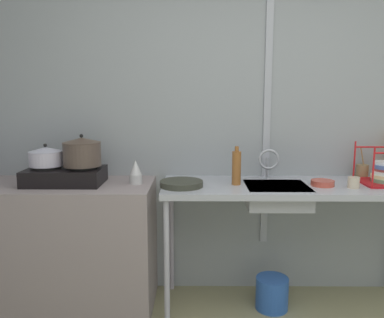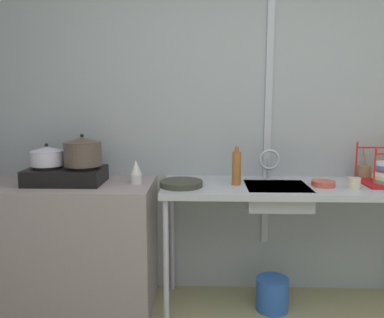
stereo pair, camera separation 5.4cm
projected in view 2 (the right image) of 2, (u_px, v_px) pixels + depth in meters
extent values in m
cube|color=#93999F|center=(258.00, 127.00, 2.90)|extent=(4.95, 0.10, 2.48)
cube|color=#A8ABB8|center=(268.00, 111.00, 2.82)|extent=(0.05, 0.01, 1.98)
cube|color=gray|center=(60.00, 245.00, 2.73)|extent=(1.30, 0.58, 0.88)
cube|color=#A8ABB8|center=(293.00, 188.00, 2.62)|extent=(1.75, 0.58, 0.04)
cylinder|color=#AEADBE|center=(166.00, 264.00, 2.47)|extent=(0.04, 0.04, 0.84)
cylinder|color=#ADA4B9|center=(172.00, 236.00, 2.96)|extent=(0.04, 0.04, 0.84)
cube|color=black|center=(66.00, 176.00, 2.65)|extent=(0.51, 0.32, 0.11)
cylinder|color=black|center=(48.00, 167.00, 2.65)|extent=(0.18, 0.18, 0.02)
cylinder|color=black|center=(83.00, 167.00, 2.64)|extent=(0.18, 0.18, 0.02)
cylinder|color=silver|center=(47.00, 158.00, 2.64)|extent=(0.22, 0.22, 0.10)
cone|color=silver|center=(47.00, 149.00, 2.63)|extent=(0.22, 0.22, 0.03)
sphere|color=black|center=(46.00, 145.00, 2.62)|extent=(0.02, 0.02, 0.02)
cylinder|color=#4E4038|center=(83.00, 154.00, 2.62)|extent=(0.25, 0.25, 0.16)
cone|color=brown|center=(82.00, 140.00, 2.61)|extent=(0.25, 0.25, 0.03)
sphere|color=black|center=(82.00, 136.00, 2.60)|extent=(0.02, 0.02, 0.02)
cylinder|color=silver|center=(136.00, 179.00, 2.65)|extent=(0.09, 0.09, 0.07)
cone|color=silver|center=(136.00, 167.00, 2.63)|extent=(0.08, 0.08, 0.10)
cube|color=#A8ABB8|center=(277.00, 196.00, 2.60)|extent=(0.41, 0.37, 0.13)
cylinder|color=#A8ABB8|center=(268.00, 169.00, 2.79)|extent=(0.02, 0.02, 0.15)
torus|color=#A8ABB8|center=(269.00, 160.00, 2.71)|extent=(0.15, 0.02, 0.15)
cylinder|color=#34362B|center=(181.00, 184.00, 2.57)|extent=(0.28, 0.28, 0.04)
cylinder|color=red|center=(375.00, 169.00, 2.46)|extent=(0.01, 0.01, 0.27)
cylinder|color=red|center=(356.00, 161.00, 2.76)|extent=(0.01, 0.01, 0.27)
cylinder|color=red|center=(380.00, 148.00, 2.74)|extent=(0.31, 0.01, 0.01)
cylinder|color=beige|center=(355.00, 183.00, 2.50)|extent=(0.07, 0.07, 0.07)
cylinder|color=#C34E3E|center=(323.00, 184.00, 2.57)|extent=(0.15, 0.15, 0.04)
cylinder|color=#935828|center=(237.00, 168.00, 2.60)|extent=(0.06, 0.06, 0.22)
cylinder|color=#935828|center=(237.00, 149.00, 2.58)|extent=(0.03, 0.03, 0.03)
cylinder|color=#907851|center=(364.00, 172.00, 2.82)|extent=(0.09, 0.09, 0.10)
cylinder|color=olive|center=(365.00, 161.00, 2.80)|extent=(0.04, 0.06, 0.19)
cylinder|color=blue|center=(272.00, 294.00, 2.71)|extent=(0.22, 0.22, 0.22)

